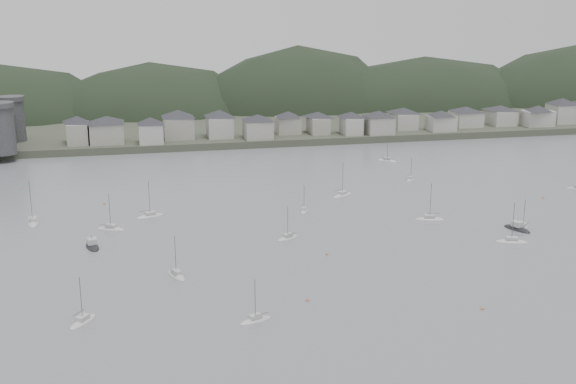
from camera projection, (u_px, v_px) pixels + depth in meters
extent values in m
plane|color=slate|center=(376.00, 322.00, 129.54)|extent=(900.00, 900.00, 0.00)
cube|color=#383D2D|center=(206.00, 106.00, 407.20)|extent=(900.00, 250.00, 3.00)
ellipsoid|color=black|center=(2.00, 140.00, 364.74)|extent=(138.98, 92.48, 81.13)
ellipsoid|color=black|center=(153.00, 134.00, 382.38)|extent=(132.08, 90.41, 79.74)
ellipsoid|color=black|center=(298.00, 133.00, 400.88)|extent=(133.88, 88.37, 101.41)
ellipsoid|color=black|center=(422.00, 126.00, 411.65)|extent=(165.81, 81.78, 82.55)
cylinder|color=#343437|center=(1.00, 131.00, 263.24)|extent=(10.00, 10.00, 18.00)
cylinder|color=#343437|center=(13.00, 121.00, 289.76)|extent=(10.00, 10.00, 17.00)
cube|color=#343437|center=(8.00, 133.00, 277.21)|extent=(3.50, 30.00, 12.00)
cube|color=gray|center=(78.00, 133.00, 285.27)|extent=(8.34, 12.91, 8.59)
pyramid|color=#29292F|center=(77.00, 120.00, 283.78)|extent=(15.78, 15.78, 3.01)
cube|color=gray|center=(107.00, 133.00, 287.20)|extent=(13.68, 13.35, 8.36)
pyramid|color=#29292F|center=(106.00, 119.00, 285.75)|extent=(20.07, 20.07, 2.93)
cube|color=#AFABA4|center=(151.00, 134.00, 286.03)|extent=(9.78, 10.20, 8.08)
pyramid|color=#29292F|center=(150.00, 121.00, 284.63)|extent=(14.83, 14.83, 2.83)
cube|color=gray|center=(178.00, 128.00, 297.55)|extent=(12.59, 13.33, 9.09)
pyramid|color=#29292F|center=(178.00, 114.00, 295.98)|extent=(19.24, 19.24, 3.18)
cube|color=#AFABA4|center=(220.00, 127.00, 299.93)|extent=(10.74, 12.17, 8.87)
pyramid|color=#29292F|center=(219.00, 113.00, 298.39)|extent=(17.01, 17.01, 3.10)
cube|color=gray|center=(258.00, 129.00, 297.24)|extent=(11.63, 12.09, 7.69)
pyramid|color=#29292F|center=(258.00, 118.00, 295.90)|extent=(17.61, 17.61, 2.69)
cube|color=gray|center=(288.00, 125.00, 308.71)|extent=(10.37, 9.35, 7.44)
pyramid|color=#29292F|center=(288.00, 114.00, 307.43)|extent=(14.65, 14.65, 2.60)
cube|color=gray|center=(318.00, 125.00, 309.34)|extent=(8.24, 12.20, 7.22)
pyramid|color=#29292F|center=(318.00, 115.00, 308.09)|extent=(15.17, 15.17, 2.53)
cube|color=#AFABA4|center=(351.00, 126.00, 307.33)|extent=(8.06, 10.91, 7.46)
pyramid|color=#29292F|center=(351.00, 115.00, 306.04)|extent=(14.08, 14.08, 2.61)
cube|color=gray|center=(378.00, 125.00, 308.54)|extent=(11.73, 11.78, 7.66)
pyramid|color=#29292F|center=(379.00, 114.00, 307.21)|extent=(17.46, 17.46, 2.68)
cube|color=#AFABA4|center=(403.00, 121.00, 321.25)|extent=(10.19, 13.02, 7.33)
pyramid|color=#29292F|center=(404.00, 110.00, 319.98)|extent=(17.23, 17.23, 2.57)
cube|color=#AFABA4|center=(441.00, 123.00, 316.16)|extent=(11.70, 9.81, 6.88)
pyramid|color=#29292F|center=(442.00, 113.00, 314.97)|extent=(15.97, 15.97, 2.41)
cube|color=#AFABA4|center=(466.00, 119.00, 328.09)|extent=(12.83, 12.48, 7.00)
pyramid|color=#29292F|center=(466.00, 109.00, 326.87)|extent=(18.79, 18.79, 2.45)
cube|color=#AFABA4|center=(500.00, 118.00, 332.50)|extent=(11.07, 13.50, 6.97)
pyramid|color=#29292F|center=(501.00, 108.00, 331.29)|extent=(18.25, 18.25, 2.44)
cube|color=#AFABA4|center=(537.00, 118.00, 328.46)|extent=(13.75, 9.12, 7.34)
pyramid|color=#29292F|center=(538.00, 108.00, 327.19)|extent=(16.97, 16.97, 2.57)
cube|color=#AFABA4|center=(561.00, 114.00, 337.73)|extent=(11.37, 11.57, 9.05)
pyramid|color=#29292F|center=(563.00, 101.00, 336.16)|extent=(17.03, 17.03, 3.17)
ellipsoid|color=beige|center=(176.00, 276.00, 151.89)|extent=(4.94, 7.63, 1.46)
cube|color=#B4B4AF|center=(176.00, 272.00, 151.62)|extent=(2.46, 2.97, 0.70)
cylinder|color=#3F3F42|center=(175.00, 256.00, 150.68)|extent=(0.12, 0.12, 9.11)
cylinder|color=#3F3F42|center=(174.00, 272.00, 150.23)|extent=(1.35, 3.07, 0.10)
ellipsoid|color=beige|center=(150.00, 217.00, 195.37)|extent=(8.70, 5.45, 1.66)
cube|color=#B4B4AF|center=(150.00, 213.00, 195.08)|extent=(3.36, 2.74, 0.70)
cylinder|color=#3F3F42|center=(149.00, 199.00, 194.00)|extent=(0.12, 0.12, 10.37)
cylinder|color=#3F3F42|center=(145.00, 211.00, 195.15)|extent=(3.52, 1.43, 0.10)
ellipsoid|color=beige|center=(33.00, 223.00, 189.63)|extent=(4.40, 9.78, 1.89)
cube|color=#B4B4AF|center=(33.00, 219.00, 189.31)|extent=(2.55, 3.58, 0.70)
cylinder|color=#3F3F42|center=(31.00, 202.00, 188.08)|extent=(0.12, 0.12, 11.79)
cylinder|color=#3F3F42|center=(31.00, 219.00, 187.53)|extent=(0.73, 4.21, 0.10)
ellipsoid|color=beige|center=(429.00, 220.00, 192.52)|extent=(8.69, 4.72, 1.66)
cube|color=#B4B4AF|center=(430.00, 216.00, 192.23)|extent=(3.28, 2.52, 0.70)
cylinder|color=#3F3F42|center=(431.00, 202.00, 191.15)|extent=(0.12, 0.12, 10.36)
cylinder|color=#3F3F42|center=(434.00, 213.00, 192.76)|extent=(3.63, 1.07, 0.10)
ellipsoid|color=beige|center=(342.00, 196.00, 217.40)|extent=(8.55, 6.90, 1.69)
cube|color=#B4B4AF|center=(342.00, 192.00, 217.10)|extent=(3.49, 3.18, 0.70)
cylinder|color=#3F3F42|center=(343.00, 179.00, 216.00)|extent=(0.12, 0.12, 10.56)
cylinder|color=#3F3F42|center=(338.00, 190.00, 217.48)|extent=(3.23, 2.17, 0.10)
ellipsoid|color=beige|center=(304.00, 211.00, 200.69)|extent=(3.96, 6.25, 1.19)
cube|color=#B4B4AF|center=(304.00, 208.00, 200.46)|extent=(1.99, 2.42, 0.70)
cylinder|color=#3F3F42|center=(304.00, 198.00, 199.70)|extent=(0.12, 0.12, 7.46)
cylinder|color=#3F3F42|center=(302.00, 206.00, 201.18)|extent=(1.08, 2.53, 0.10)
ellipsoid|color=beige|center=(511.00, 242.00, 173.87)|extent=(8.63, 5.19, 1.64)
cube|color=#B4B4AF|center=(512.00, 238.00, 173.58)|extent=(3.31, 2.65, 0.70)
cylinder|color=#3F3F42|center=(513.00, 222.00, 172.51)|extent=(0.12, 0.12, 10.27)
cylinder|color=#3F3F42|center=(516.00, 235.00, 174.19)|extent=(3.53, 1.31, 0.10)
ellipsoid|color=beige|center=(83.00, 322.00, 129.45)|extent=(5.99, 7.18, 1.43)
cube|color=#B4B4AF|center=(83.00, 317.00, 129.19)|extent=(2.73, 2.96, 0.70)
cylinder|color=#3F3F42|center=(81.00, 300.00, 128.26)|extent=(0.12, 0.12, 8.96)
cylinder|color=#3F3F42|center=(79.00, 313.00, 129.88)|extent=(1.93, 2.70, 0.10)
ellipsoid|color=beige|center=(387.00, 161.00, 266.87)|extent=(7.74, 7.69, 1.65)
cube|color=#B4B4AF|center=(387.00, 158.00, 266.58)|extent=(3.34, 3.33, 0.70)
cylinder|color=#3F3F42|center=(388.00, 148.00, 265.50)|extent=(0.12, 0.12, 10.33)
cylinder|color=#3F3F42|center=(386.00, 158.00, 265.22)|extent=(2.72, 2.68, 0.10)
ellipsoid|color=beige|center=(411.00, 180.00, 237.63)|extent=(5.41, 5.74, 1.20)
cube|color=#B4B4AF|center=(411.00, 177.00, 237.40)|extent=(2.38, 2.44, 0.70)
cylinder|color=#3F3F42|center=(411.00, 169.00, 236.63)|extent=(0.12, 0.12, 7.48)
cylinder|color=#3F3F42|center=(408.00, 175.00, 237.87)|extent=(1.87, 2.08, 0.10)
ellipsoid|color=beige|center=(288.00, 239.00, 176.72)|extent=(7.01, 5.00, 1.35)
cube|color=#B4B4AF|center=(288.00, 235.00, 176.47)|extent=(2.79, 2.40, 0.70)
cylinder|color=#3F3F42|center=(288.00, 222.00, 175.60)|extent=(0.12, 0.12, 8.46)
cylinder|color=#3F3F42|center=(292.00, 233.00, 176.04)|extent=(2.76, 1.47, 0.10)
ellipsoid|color=beige|center=(111.00, 230.00, 183.99)|extent=(8.10, 5.31, 1.55)
cube|color=#B4B4AF|center=(111.00, 226.00, 183.71)|extent=(3.16, 2.63, 0.70)
cylinder|color=#3F3F42|center=(110.00, 212.00, 182.71)|extent=(0.12, 0.12, 9.68)
cylinder|color=#3F3F42|center=(106.00, 225.00, 182.78)|extent=(3.25, 1.46, 0.10)
ellipsoid|color=beige|center=(523.00, 228.00, 185.39)|extent=(6.01, 5.66, 1.25)
cube|color=#B4B4AF|center=(523.00, 225.00, 185.16)|extent=(2.55, 2.49, 0.70)
cylinder|color=#3F3F42|center=(524.00, 213.00, 184.35)|extent=(0.12, 0.12, 7.83)
cylinder|color=#3F3F42|center=(528.00, 223.00, 184.49)|extent=(2.17, 1.95, 0.10)
ellipsoid|color=beige|center=(255.00, 321.00, 129.98)|extent=(6.95, 4.18, 1.32)
cube|color=#B4B4AF|center=(255.00, 316.00, 129.73)|extent=(2.67, 2.14, 0.70)
cylinder|color=#3F3F42|center=(255.00, 300.00, 128.88)|extent=(0.12, 0.12, 8.28)
cylinder|color=#3F3F42|center=(262.00, 314.00, 129.46)|extent=(2.85, 1.08, 0.10)
ellipsoid|color=black|center=(517.00, 229.00, 184.12)|extent=(5.72, 8.82, 1.83)
cube|color=#B4B4AF|center=(518.00, 224.00, 183.72)|extent=(3.05, 3.15, 1.40)
cylinder|color=#3F3F42|center=(518.00, 221.00, 183.49)|extent=(0.10, 0.10, 1.20)
ellipsoid|color=black|center=(92.00, 247.00, 170.48)|extent=(4.69, 8.45, 1.76)
cube|color=#B4B4AF|center=(92.00, 241.00, 170.09)|extent=(2.74, 2.86, 1.40)
cylinder|color=#3F3F42|center=(92.00, 238.00, 169.86)|extent=(0.10, 0.10, 1.20)
sphere|color=#C77042|center=(308.00, 300.00, 139.11)|extent=(0.70, 0.70, 0.70)
sphere|color=#C77042|center=(104.00, 204.00, 208.05)|extent=(0.70, 0.70, 0.70)
sphere|color=#C77042|center=(543.00, 198.00, 214.82)|extent=(0.70, 0.70, 0.70)
sphere|color=#C77042|center=(327.00, 254.00, 165.21)|extent=(0.70, 0.70, 0.70)
sphere|color=#C77042|center=(21.00, 189.00, 225.59)|extent=(0.70, 0.70, 0.70)
sphere|color=#C77042|center=(482.00, 309.00, 135.09)|extent=(0.70, 0.70, 0.70)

